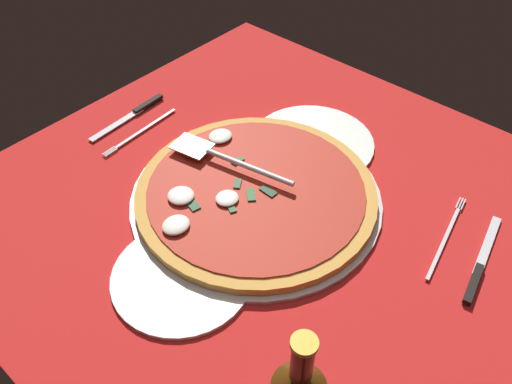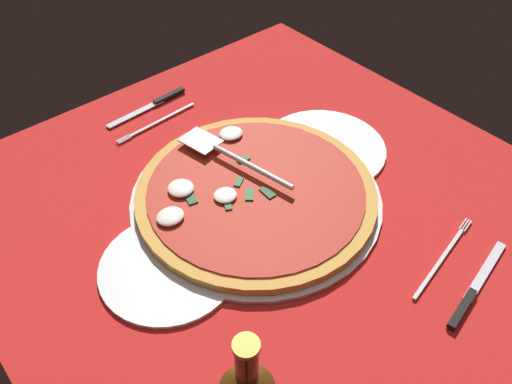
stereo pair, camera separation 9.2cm
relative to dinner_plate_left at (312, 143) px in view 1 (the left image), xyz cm
name	(u,v)px [view 1 (the left image)]	position (x,y,z in cm)	size (l,w,h in cm)	color
ground_plane	(265,203)	(18.18, 3.17, -1.00)	(94.63, 94.63, 0.80)	red
checker_pattern	(265,201)	(18.18, 3.17, -0.55)	(94.63, 94.63, 0.10)	white
pizza_pan	(256,198)	(18.97, 1.83, 0.01)	(44.19, 44.19, 1.01)	silver
dinner_plate_left	(312,143)	(0.00, 0.00, 0.00)	(24.13, 24.13, 1.00)	white
dinner_plate_right	(182,277)	(39.30, 4.61, 0.00)	(21.84, 21.84, 1.00)	white
pizza	(255,192)	(19.14, 1.64, 1.45)	(42.19, 42.19, 2.98)	gold
pizza_server	(226,159)	(17.86, -6.28, 3.86)	(7.86, 24.90, 1.00)	silver
place_setting_near	(137,123)	(18.78, -31.16, -0.15)	(20.61, 13.54, 1.40)	white
place_setting_far	(463,252)	(6.05, 34.86, -0.15)	(21.63, 17.23, 1.40)	white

